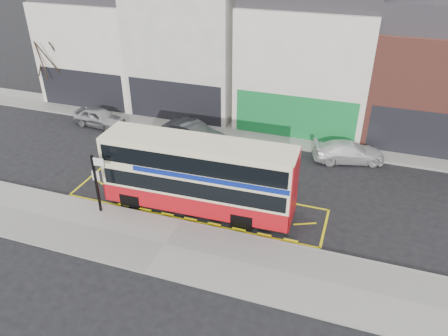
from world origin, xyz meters
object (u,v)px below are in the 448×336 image
at_px(double_decker_bus, 199,175).
at_px(car_grey, 193,133).
at_px(car_silver, 99,117).
at_px(car_white, 349,152).
at_px(street_tree_right, 321,95).
at_px(street_tree_left, 49,47).
at_px(bus_stop_post, 97,179).

height_order(double_decker_bus, car_grey, double_decker_bus).
distance_m(car_silver, car_white, 17.96).
bearing_deg(car_grey, street_tree_right, -52.40).
xyz_separation_m(car_white, street_tree_left, (-23.69, 2.28, 4.04)).
xyz_separation_m(double_decker_bus, car_silver, (-10.97, 7.46, -1.40)).
bearing_deg(car_white, car_silver, 74.93).
xyz_separation_m(bus_stop_post, street_tree_left, (-11.97, 12.31, 2.57)).
height_order(car_white, street_tree_right, street_tree_right).
bearing_deg(car_grey, street_tree_left, 88.71).
distance_m(car_silver, car_grey, 7.65).
xyz_separation_m(car_grey, car_white, (10.31, 0.85, -0.09)).
distance_m(street_tree_left, street_tree_right, 21.33).
xyz_separation_m(double_decker_bus, street_tree_left, (-16.70, 10.25, 2.59)).
bearing_deg(street_tree_left, bus_stop_post, -45.81).
relative_size(bus_stop_post, car_silver, 0.81).
bearing_deg(street_tree_right, street_tree_left, -178.19).
distance_m(car_grey, street_tree_left, 14.29).
height_order(car_grey, car_white, car_grey).
height_order(double_decker_bus, street_tree_right, street_tree_right).
distance_m(car_grey, street_tree_right, 9.07).
height_order(double_decker_bus, car_white, double_decker_bus).
xyz_separation_m(double_decker_bus, car_white, (6.99, 7.98, -1.45)).
xyz_separation_m(double_decker_bus, bus_stop_post, (-4.73, -2.06, 0.02)).
distance_m(car_grey, car_white, 10.35).
relative_size(car_grey, car_white, 1.01).
height_order(double_decker_bus, street_tree_left, street_tree_left).
distance_m(bus_stop_post, street_tree_right, 16.00).
xyz_separation_m(street_tree_left, street_tree_right, (21.26, 0.67, -1.57)).
xyz_separation_m(double_decker_bus, street_tree_right, (4.56, 10.93, 1.02)).
relative_size(street_tree_left, street_tree_right, 1.50).
height_order(car_silver, car_grey, car_grey).
distance_m(car_white, street_tree_right, 4.55).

